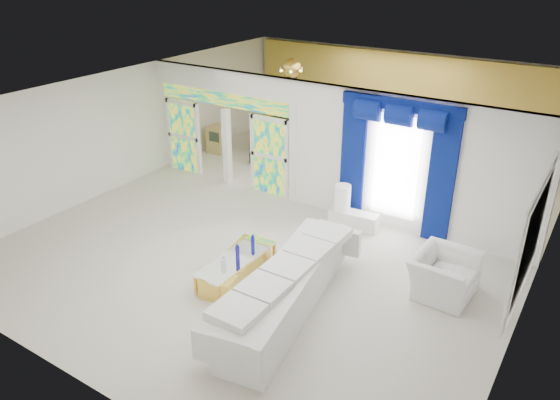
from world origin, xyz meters
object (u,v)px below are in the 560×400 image
Objects in this scene: coffee_table at (237,267)px; console_table at (353,219)px; white_sofa at (289,290)px; grand_piano at (294,135)px; armchair at (444,275)px.

coffee_table reaches higher than console_table.
white_sofa is 1.39m from coffee_table.
console_table is at bearing 72.23° from coffee_table.
white_sofa reaches higher than coffee_table.
console_table is 5.24m from grand_piano.
grand_piano is (-4.16, 6.95, 0.11)m from white_sofa.
console_table is 0.57× the size of grand_piano.
white_sofa is 3.34× the size of armchair.
armchair is at bearing 24.82° from coffee_table.
armchair is (2.47, -1.45, 0.20)m from console_table.
armchair is (3.45, 1.59, 0.18)m from coffee_table.
coffee_table is 1.55× the size of armchair.
armchair reaches higher than coffee_table.
armchair is at bearing -30.35° from console_table.
white_sofa is at bearing -44.57° from grand_piano.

